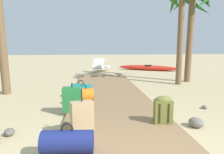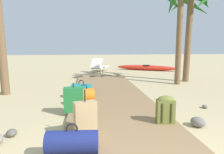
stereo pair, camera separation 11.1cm
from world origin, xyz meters
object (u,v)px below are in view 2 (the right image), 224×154
object	(u,v)px
suitcase_tan	(85,117)
duffel_bag_navy	(72,142)
backpack_olive	(165,109)
lounge_chair	(99,66)
duffel_bag_orange	(84,95)
kayak	(146,68)
palm_tree_far_right	(189,8)
suitcase_green	(74,99)
duffel_bag_teal	(81,90)

from	to	relation	value
suitcase_tan	duffel_bag_navy	xyz separation A→B (m)	(-0.17, -0.67, -0.11)
backpack_olive	lounge_chair	distance (m)	8.48
duffel_bag_navy	duffel_bag_orange	distance (m)	2.59
kayak	palm_tree_far_right	bearing A→B (deg)	-82.96
lounge_chair	kayak	distance (m)	2.97
duffel_bag_navy	duffel_bag_orange	world-z (taller)	duffel_bag_orange
duffel_bag_navy	palm_tree_far_right	xyz separation A→B (m)	(4.34, 5.69, 2.78)
lounge_chair	suitcase_green	bearing A→B (deg)	-97.49
duffel_bag_teal	suitcase_green	bearing A→B (deg)	-94.65
suitcase_green	kayak	xyz separation A→B (m)	(3.92, 8.01, -0.19)
duffel_bag_navy	lounge_chair	distance (m)	9.44
suitcase_green	lounge_chair	size ratio (longest dim) A/B	0.39
duffel_bag_teal	suitcase_tan	bearing A→B (deg)	-86.95
kayak	lounge_chair	bearing A→B (deg)	-171.00
suitcase_tan	duffel_bag_orange	size ratio (longest dim) A/B	1.35
duffel_bag_navy	duffel_bag_orange	bearing A→B (deg)	87.31
kayak	duffel_bag_teal	bearing A→B (deg)	-120.26
lounge_chair	kayak	world-z (taller)	lounge_chair
suitcase_tan	duffel_bag_teal	xyz separation A→B (m)	(-0.14, 2.67, -0.09)
suitcase_green	duffel_bag_navy	bearing A→B (deg)	-87.02
duffel_bag_navy	backpack_olive	world-z (taller)	backpack_olive
duffel_bag_teal	lounge_chair	xyz separation A→B (m)	(0.87, 6.05, 0.08)
duffel_bag_navy	suitcase_green	xyz separation A→B (m)	(-0.10, 1.84, 0.11)
palm_tree_far_right	lounge_chair	size ratio (longest dim) A/B	2.39
backpack_olive	suitcase_green	xyz separation A→B (m)	(-1.75, 0.90, -0.01)
suitcase_tan	palm_tree_far_right	xyz separation A→B (m)	(4.17, 5.02, 2.67)
suitcase_green	duffel_bag_teal	world-z (taller)	suitcase_green
backpack_olive	palm_tree_far_right	world-z (taller)	palm_tree_far_right
duffel_bag_navy	duffel_bag_teal	size ratio (longest dim) A/B	1.14
suitcase_tan	backpack_olive	bearing A→B (deg)	10.41
backpack_olive	suitcase_green	bearing A→B (deg)	152.78
palm_tree_far_right	kayak	xyz separation A→B (m)	(-0.51, 4.16, -2.86)
suitcase_tan	lounge_chair	size ratio (longest dim) A/B	0.45
backpack_olive	suitcase_green	distance (m)	1.97
backpack_olive	duffel_bag_teal	bearing A→B (deg)	124.19
backpack_olive	duffel_bag_teal	xyz separation A→B (m)	(-1.63, 2.39, -0.10)
duffel_bag_navy	duffel_bag_orange	size ratio (longest dim) A/B	1.32
backpack_olive	lounge_chair	world-z (taller)	lounge_chair
palm_tree_far_right	duffel_bag_teal	bearing A→B (deg)	-151.41
backpack_olive	suitcase_green	world-z (taller)	suitcase_green
suitcase_tan	palm_tree_far_right	size ratio (longest dim) A/B	0.19
duffel_bag_teal	palm_tree_far_right	bearing A→B (deg)	28.59
suitcase_green	kayak	size ratio (longest dim) A/B	0.18
suitcase_green	suitcase_tan	bearing A→B (deg)	-77.31
palm_tree_far_right	lounge_chair	xyz separation A→B (m)	(-3.45, 3.70, -2.69)
duffel_bag_teal	palm_tree_far_right	size ratio (longest dim) A/B	0.16
duffel_bag_orange	backpack_olive	bearing A→B (deg)	-46.95
duffel_bag_orange	suitcase_green	bearing A→B (deg)	-106.41
suitcase_green	kayak	distance (m)	8.92
backpack_olive	duffel_bag_orange	size ratio (longest dim) A/B	0.97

